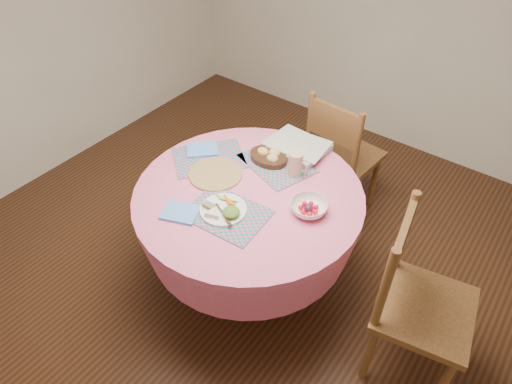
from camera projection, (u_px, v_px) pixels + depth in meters
ground at (250, 279)px, 2.93m from camera, size 4.00×4.00×0.00m
room_envelope at (246, 10)px, 1.79m from camera, size 4.01×4.01×2.71m
dining_table at (249, 218)px, 2.56m from camera, size 1.24×1.24×0.75m
chair_right at (415, 299)px, 2.20m from camera, size 0.52×0.54×1.01m
chair_back at (340, 154)px, 3.11m from camera, size 0.48×0.46×0.95m
placemat_front at (227, 214)px, 2.31m from camera, size 0.42×0.33×0.01m
placemat_left at (209, 158)px, 2.66m from camera, size 0.48×0.50×0.01m
placemat_back at (277, 163)px, 2.62m from camera, size 0.47×0.41×0.01m
wicker_trivet at (216, 174)px, 2.54m from camera, size 0.30×0.30×0.01m
napkin_near at (181, 212)px, 2.31m from camera, size 0.22×0.20×0.01m
napkin_far at (202, 149)px, 2.70m from camera, size 0.23×0.23×0.01m
dinner_plate at (224, 210)px, 2.30m from camera, size 0.24×0.24×0.05m
bread_bowl at (269, 156)px, 2.62m from camera, size 0.23×0.23×0.08m
latte_mug at (296, 164)px, 2.50m from camera, size 0.12×0.08×0.14m
fruit_bowl at (309, 208)px, 2.30m from camera, size 0.25×0.25×0.06m
newspaper_stack at (297, 146)px, 2.70m from camera, size 0.37×0.29×0.04m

